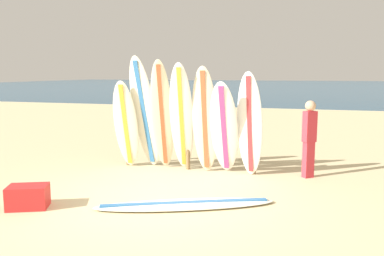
{
  "coord_description": "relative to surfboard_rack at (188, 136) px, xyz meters",
  "views": [
    {
      "loc": [
        2.31,
        -5.78,
        2.11
      ],
      "look_at": [
        -0.21,
        2.68,
        0.87
      ],
      "focal_mm": 37.23,
      "sensor_mm": 36.0,
      "label": 1
    }
  ],
  "objects": [
    {
      "name": "surfboard_leaning_left",
      "position": [
        -0.9,
        -0.26,
        0.5
      ],
      "size": [
        0.62,
        0.9,
        2.46
      ],
      "color": "white",
      "rests_on": "ground"
    },
    {
      "name": "surfboard_lying_on_sand",
      "position": [
        0.68,
        -2.36,
        -0.7
      ],
      "size": [
        2.88,
        1.7,
        0.08
      ],
      "color": "white",
      "rests_on": "ground"
    },
    {
      "name": "surfboard_leaning_right",
      "position": [
        0.87,
        -0.36,
        0.25
      ],
      "size": [
        0.61,
        1.02,
        1.96
      ],
      "color": "white",
      "rests_on": "ground"
    },
    {
      "name": "surfboard_leaning_far_right",
      "position": [
        1.38,
        -0.3,
        0.34
      ],
      "size": [
        0.54,
        0.59,
        2.14
      ],
      "color": "white",
      "rests_on": "ground"
    },
    {
      "name": "cooler_box",
      "position": [
        -1.66,
        -3.13,
        -0.55
      ],
      "size": [
        0.71,
        0.61,
        0.36
      ],
      "primitive_type": "cube",
      "rotation": [
        0.0,
        0.0,
        0.41
      ],
      "color": "red",
      "rests_on": "ground"
    },
    {
      "name": "surfboard_leaning_far_left",
      "position": [
        -1.32,
        -0.33,
        0.25
      ],
      "size": [
        0.6,
        0.69,
        1.95
      ],
      "color": "white",
      "rests_on": "ground"
    },
    {
      "name": "surfboard_leaning_center_left",
      "position": [
        -0.46,
        -0.36,
        0.46
      ],
      "size": [
        0.66,
        1.08,
        2.38
      ],
      "color": "beige",
      "rests_on": "ground"
    },
    {
      "name": "surfboard_leaning_center",
      "position": [
        -0.04,
        -0.31,
        0.43
      ],
      "size": [
        0.64,
        1.01,
        2.32
      ],
      "color": "white",
      "rests_on": "ground"
    },
    {
      "name": "beachgoer_standing",
      "position": [
        2.53,
        0.04,
        0.13
      ],
      "size": [
        0.29,
        0.28,
        1.56
      ],
      "color": "#D8333F",
      "rests_on": "ground"
    },
    {
      "name": "surfboard_leaning_center_right",
      "position": [
        0.45,
        -0.27,
        0.39
      ],
      "size": [
        0.56,
        0.61,
        2.25
      ],
      "color": "beige",
      "rests_on": "ground"
    },
    {
      "name": "ocean_water",
      "position": [
        0.21,
        55.62,
        -0.73
      ],
      "size": [
        120.0,
        80.0,
        0.01
      ],
      "primitive_type": "cube",
      "color": "navy",
      "rests_on": "ground"
    },
    {
      "name": "ground_plane",
      "position": [
        0.21,
        -2.38,
        -0.73
      ],
      "size": [
        120.0,
        120.0,
        0.0
      ],
      "primitive_type": "plane",
      "color": "beige"
    },
    {
      "name": "surfboard_rack",
      "position": [
        0.0,
        0.0,
        0.0
      ],
      "size": [
        2.99,
        0.09,
        1.12
      ],
      "color": "olive",
      "rests_on": "ground"
    }
  ]
}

